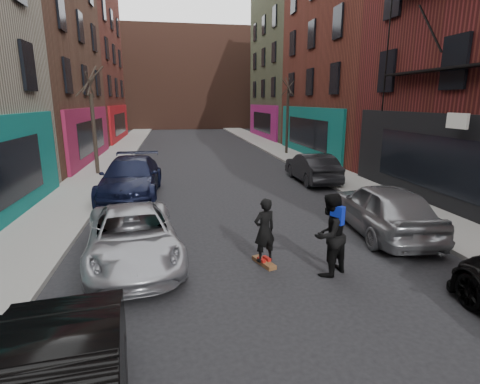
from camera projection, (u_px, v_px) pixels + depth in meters
name	position (u px, v px, depth m)	size (l,w,h in m)	color
sidewalk_left	(124.00, 148.00, 31.68)	(2.50, 84.00, 0.13)	gray
sidewalk_right	(267.00, 145.00, 33.80)	(2.50, 84.00, 0.13)	gray
buildings_right	(468.00, 22.00, 19.76)	(12.00, 56.00, 16.00)	#4C2820
building_far	(185.00, 80.00, 55.97)	(40.00, 10.00, 14.00)	#47281E
tree_left_far	(92.00, 112.00, 19.43)	(2.00, 2.00, 6.50)	black
tree_right_far	(288.00, 106.00, 27.23)	(2.00, 2.00, 6.80)	black
parked_left_far	(133.00, 236.00, 9.30)	(2.18, 4.74, 1.32)	#999AA1
parked_left_end	(131.00, 178.00, 15.61)	(2.28, 5.60, 1.63)	black
parked_right_far	(383.00, 208.00, 11.23)	(1.87, 4.66, 1.59)	gray
parked_right_end	(312.00, 168.00, 18.49)	(1.52, 4.35, 1.43)	black
skateboard	(264.00, 262.00, 9.23)	(0.22, 0.80, 0.10)	brown
skateboarder	(265.00, 230.00, 9.03)	(0.58, 0.38, 1.59)	black
pedestrian	(330.00, 234.00, 8.51)	(1.18, 1.11, 1.93)	black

